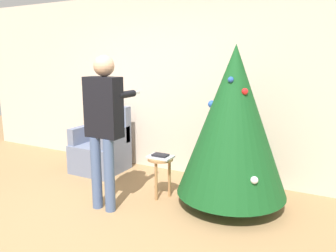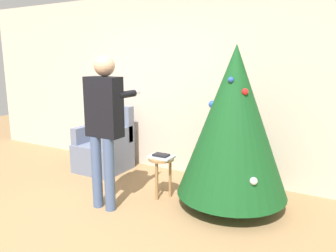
# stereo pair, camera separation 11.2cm
# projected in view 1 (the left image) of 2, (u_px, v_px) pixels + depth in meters

# --- Properties ---
(ground_plane) EXTENTS (14.00, 14.00, 0.00)m
(ground_plane) POSITION_uv_depth(u_px,v_px,m) (68.00, 233.00, 3.31)
(ground_plane) COLOR #99754C
(wall_back) EXTENTS (8.00, 0.06, 2.70)m
(wall_back) POSITION_uv_depth(u_px,v_px,m) (170.00, 84.00, 4.98)
(wall_back) COLOR beige
(wall_back) RESTS_ON ground_plane
(christmas_tree) EXTENTS (1.29, 1.29, 1.90)m
(christmas_tree) POSITION_uv_depth(u_px,v_px,m) (233.00, 121.00, 3.76)
(christmas_tree) COLOR brown
(christmas_tree) RESTS_ON ground_plane
(armchair) EXTENTS (0.71, 0.71, 1.00)m
(armchair) POSITION_uv_depth(u_px,v_px,m) (102.00, 148.00, 5.14)
(armchair) COLOR slate
(armchair) RESTS_ON ground_plane
(person_standing) EXTENTS (0.43, 0.57, 1.77)m
(person_standing) POSITION_uv_depth(u_px,v_px,m) (104.00, 119.00, 3.69)
(person_standing) COLOR #475B84
(person_standing) RESTS_ON ground_plane
(side_stool) EXTENTS (0.32, 0.32, 0.52)m
(side_stool) POSITION_uv_depth(u_px,v_px,m) (160.00, 166.00, 4.11)
(side_stool) COLOR #A37547
(side_stool) RESTS_ON ground_plane
(laptop) EXTENTS (0.31, 0.22, 0.02)m
(laptop) POSITION_uv_depth(u_px,v_px,m) (160.00, 157.00, 4.08)
(laptop) COLOR silver
(laptop) RESTS_ON side_stool
(book) EXTENTS (0.19, 0.13, 0.02)m
(book) POSITION_uv_depth(u_px,v_px,m) (160.00, 155.00, 4.08)
(book) COLOR black
(book) RESTS_ON laptop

